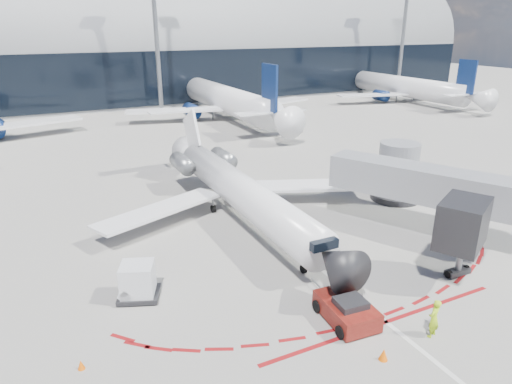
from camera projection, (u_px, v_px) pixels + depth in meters
name	position (u px, v px, depth m)	size (l,w,h in m)	color
ground	(274.00, 232.00, 31.98)	(260.00, 260.00, 0.00)	gray
apron_centerline	(262.00, 221.00, 33.67)	(0.25, 40.00, 0.01)	silver
apron_stop_bar	(386.00, 322.00, 22.30)	(14.00, 0.25, 0.01)	maroon
terminal_building	(107.00, 54.00, 83.74)	(150.00, 24.15, 24.00)	gray
jet_bridge	(416.00, 184.00, 32.46)	(10.03, 15.20, 4.90)	gray
light_mast_centre	(156.00, 32.00, 70.14)	(0.70, 0.70, 25.00)	gray
light_mast_east	(404.00, 31.00, 90.85)	(0.70, 0.70, 25.00)	gray
regional_jet	(236.00, 187.00, 34.09)	(21.56, 26.59, 6.66)	white
pushback_tug	(347.00, 310.00, 22.25)	(2.41, 5.20, 1.34)	#5B0F0D
ramp_worker	(434.00, 318.00, 20.98)	(0.70, 0.46, 1.93)	#B8EA18
uld_container	(138.00, 282.00, 23.96)	(2.62, 2.44, 1.98)	black
safety_cone_left	(81.00, 365.00, 19.20)	(0.31, 0.31, 0.43)	#FF6305
safety_cone_right	(384.00, 354.00, 19.70)	(0.40, 0.40, 0.56)	#FF6305
bg_airliner_2	(223.00, 80.00, 69.45)	(35.34, 37.42, 11.43)	white
bg_airliner_3	(404.00, 72.00, 85.05)	(32.55, 34.47, 10.53)	white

